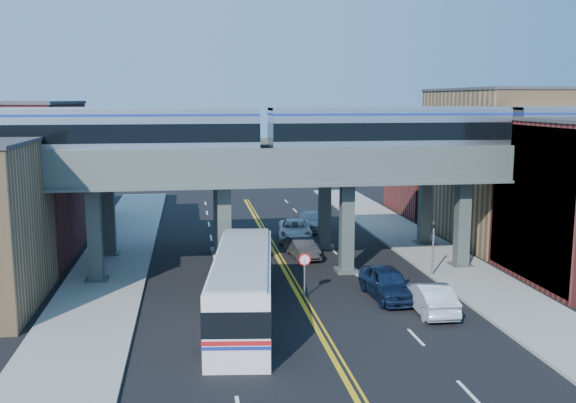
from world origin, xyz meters
name	(u,v)px	position (x,y,z in m)	size (l,w,h in m)	color
ground	(309,315)	(0.00, 0.00, 0.00)	(120.00, 120.00, 0.00)	black
sidewalk_west	(109,272)	(-11.50, 10.00, 0.08)	(5.00, 70.00, 0.16)	gray
sidewalk_east	(442,259)	(11.50, 10.00, 0.08)	(5.00, 70.00, 0.16)	gray
building_west_b	(16,181)	(-18.50, 16.00, 5.50)	(8.00, 14.00, 11.00)	maroon
building_west_c	(54,180)	(-18.50, 29.00, 4.00)	(8.00, 10.00, 8.00)	#9D7A51
building_east_b	(499,166)	(18.50, 16.00, 6.00)	(8.00, 14.00, 12.00)	#9D7A51
building_east_c	(437,168)	(18.50, 29.00, 4.50)	(8.00, 10.00, 9.00)	maroon
mural_panel	(530,207)	(14.55, 4.00, 4.75)	(0.10, 9.50, 9.50)	teal
elevated_viaduct_near	(286,176)	(0.00, 8.00, 6.47)	(52.00, 3.60, 7.40)	#3C4542
elevated_viaduct_far	(272,165)	(0.00, 15.00, 6.47)	(52.00, 3.60, 7.40)	#3C4542
transit_train	(389,131)	(6.70, 8.00, 9.30)	(47.94, 3.01, 3.50)	black
stop_sign	(305,268)	(0.30, 3.00, 1.76)	(0.76, 0.09, 2.63)	slate
traffic_signal	(433,242)	(9.20, 6.00, 2.30)	(0.15, 0.18, 4.10)	slate
transit_bus	(243,288)	(-3.53, -0.42, 1.75)	(4.54, 13.48, 3.40)	silver
car_lane_a	(387,283)	(4.98, 2.16, 0.90)	(2.13, 5.30, 1.80)	#0E1B34
car_lane_b	(302,248)	(1.80, 12.38, 0.73)	(1.55, 4.44, 1.46)	#2E2E31
car_lane_c	(295,230)	(2.27, 18.35, 0.80)	(2.67, 5.79, 1.61)	silver
car_lane_d	(313,221)	(4.47, 22.28, 0.74)	(2.08, 5.11, 1.48)	#9F9FA3
car_parked_curb	(430,297)	(6.50, -0.55, 0.81)	(1.72, 4.95, 1.63)	silver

